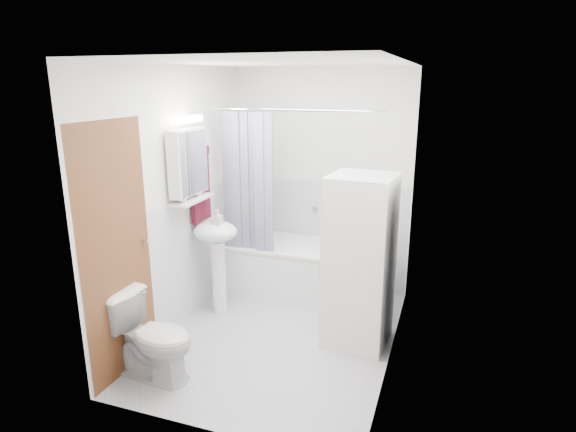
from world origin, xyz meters
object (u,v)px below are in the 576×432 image
(bathtub, at_px, (301,268))
(toilet, at_px, (152,337))
(sink, at_px, (216,246))
(washer_dryer, at_px, (359,261))

(bathtub, distance_m, toilet, 1.92)
(sink, distance_m, toilet, 1.22)
(sink, relative_size, toilet, 1.50)
(bathtub, bearing_deg, washer_dryer, -44.31)
(sink, height_order, toilet, sink)
(washer_dryer, bearing_deg, sink, -179.49)
(sink, bearing_deg, toilet, -88.34)
(washer_dryer, xyz_separation_m, toilet, (-1.40, -1.07, -0.42))
(sink, xyz_separation_m, washer_dryer, (1.43, -0.10, 0.05))
(washer_dryer, bearing_deg, bathtub, 140.27)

